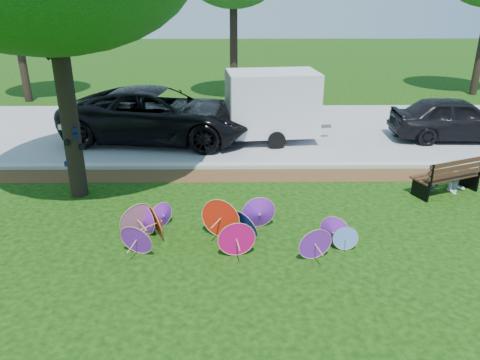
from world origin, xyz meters
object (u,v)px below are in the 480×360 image
object	(u,v)px
park_bench	(446,175)
person_left	(432,172)
parasol_pile	(215,225)
person_right	(458,172)
cargo_trailer	(272,103)
black_van	(159,115)
dark_pickup	(455,119)

from	to	relation	value
park_bench	person_left	world-z (taller)	person_left
parasol_pile	person_left	xyz separation A→B (m)	(5.66, 2.60, 0.19)
person_right	cargo_trailer	bearing A→B (deg)	129.21
black_van	cargo_trailer	size ratio (longest dim) A/B	2.19
parasol_pile	cargo_trailer	bearing A→B (deg)	76.56
park_bench	person_right	xyz separation A→B (m)	(0.35, 0.05, 0.05)
black_van	dark_pickup	distance (m)	10.59
parasol_pile	cargo_trailer	xyz separation A→B (m)	(1.73, 7.26, 0.99)
black_van	person_left	size ratio (longest dim) A/B	5.86
park_bench	person_left	bearing A→B (deg)	149.26
person_left	person_right	xyz separation A→B (m)	(0.70, 0.00, -0.02)
cargo_trailer	parasol_pile	bearing A→B (deg)	-109.73
parasol_pile	person_right	world-z (taller)	person_right
person_left	dark_pickup	bearing A→B (deg)	66.05
dark_pickup	person_right	distance (m)	5.07
person_left	park_bench	bearing A→B (deg)	-2.59
dark_pickup	person_right	xyz separation A→B (m)	(-1.95, -4.68, -0.21)
black_van	parasol_pile	bearing A→B (deg)	-154.86
parasol_pile	person_right	size ratio (longest dim) A/B	4.62
cargo_trailer	park_bench	distance (m)	6.42
parasol_pile	cargo_trailer	distance (m)	7.53
parasol_pile	park_bench	distance (m)	6.53
black_van	person_left	xyz separation A→B (m)	(7.94, -4.72, -0.36)
black_van	person_right	xyz separation A→B (m)	(8.64, -4.72, -0.37)
dark_pickup	person_right	world-z (taller)	dark_pickup
black_van	park_bench	size ratio (longest dim) A/B	3.48
dark_pickup	person_right	bearing A→B (deg)	158.83
black_van	cargo_trailer	world-z (taller)	cargo_trailer
person_left	person_right	world-z (taller)	person_left
black_van	park_bench	distance (m)	9.57
parasol_pile	black_van	bearing A→B (deg)	107.30
dark_pickup	black_van	bearing A→B (deg)	91.20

